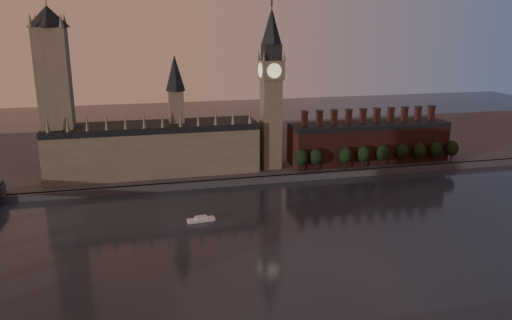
{
  "coord_description": "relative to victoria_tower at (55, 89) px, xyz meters",
  "views": [
    {
      "loc": [
        -75.58,
        -197.1,
        94.43
      ],
      "look_at": [
        -13.48,
        55.0,
        24.84
      ],
      "focal_mm": 35.0,
      "sensor_mm": 36.0,
      "label": 1
    }
  ],
  "objects": [
    {
      "name": "embankment_tree_5",
      "position": [
        217.36,
        -19.51,
        -45.62
      ],
      "size": [
        8.6,
        8.6,
        14.88
      ],
      "color": "black",
      "rests_on": "north_bank"
    },
    {
      "name": "ground",
      "position": [
        120.0,
        -115.0,
        -59.09
      ],
      "size": [
        900.0,
        900.0,
        0.0
      ],
      "primitive_type": "plane",
      "color": "black",
      "rests_on": "ground"
    },
    {
      "name": "embankment_tree_4",
      "position": [
        202.89,
        -20.89,
        -45.62
      ],
      "size": [
        8.6,
        8.6,
        14.88
      ],
      "color": "black",
      "rests_on": "north_bank"
    },
    {
      "name": "embankment_tree_1",
      "position": [
        156.01,
        -20.16,
        -45.62
      ],
      "size": [
        8.6,
        8.6,
        14.88
      ],
      "color": "black",
      "rests_on": "north_bank"
    },
    {
      "name": "embankment_tree_7",
      "position": [
        242.35,
        -20.66,
        -45.62
      ],
      "size": [
        8.6,
        8.6,
        14.88
      ],
      "color": "black",
      "rests_on": "north_bank"
    },
    {
      "name": "big_ben",
      "position": [
        130.0,
        -5.0,
        -2.26
      ],
      "size": [
        15.0,
        15.0,
        107.0
      ],
      "color": "#756C53",
      "rests_on": "north_bank"
    },
    {
      "name": "river_boat",
      "position": [
        73.54,
        -78.8,
        -58.04
      ],
      "size": [
        14.02,
        5.36,
        2.74
      ],
      "rotation": [
        0.0,
        0.0,
        0.11
      ],
      "color": "silver",
      "rests_on": "ground"
    },
    {
      "name": "chimney_block",
      "position": [
        200.0,
        -5.0,
        -41.27
      ],
      "size": [
        110.0,
        25.0,
        37.0
      ],
      "color": "#4A221C",
      "rests_on": "north_bank"
    },
    {
      "name": "embankment_tree_8",
      "position": [
        255.3,
        -20.84,
        -45.62
      ],
      "size": [
        8.6,
        8.6,
        14.88
      ],
      "color": "black",
      "rests_on": "north_bank"
    },
    {
      "name": "embankment_tree_0",
      "position": [
        146.1,
        -20.01,
        -45.62
      ],
      "size": [
        8.6,
        8.6,
        14.88
      ],
      "color": "black",
      "rests_on": "north_bank"
    },
    {
      "name": "palace_of_westminster",
      "position": [
        55.59,
        -0.09,
        -37.46
      ],
      "size": [
        130.0,
        30.3,
        74.0
      ],
      "color": "#756C53",
      "rests_on": "north_bank"
    },
    {
      "name": "embankment_tree_3",
      "position": [
        189.08,
        -20.55,
        -45.62
      ],
      "size": [
        8.6,
        8.6,
        14.88
      ],
      "color": "black",
      "rests_on": "north_bank"
    },
    {
      "name": "embankment_tree_6",
      "position": [
        229.61,
        -21.0,
        -45.62
      ],
      "size": [
        8.6,
        8.6,
        14.88
      ],
      "color": "black",
      "rests_on": "north_bank"
    },
    {
      "name": "victoria_tower",
      "position": [
        0.0,
        0.0,
        0.0
      ],
      "size": [
        24.0,
        24.0,
        108.0
      ],
      "color": "#756C53",
      "rests_on": "north_bank"
    },
    {
      "name": "embankment_tree_2",
      "position": [
        175.92,
        -21.36,
        -45.62
      ],
      "size": [
        8.6,
        8.6,
        14.88
      ],
      "color": "black",
      "rests_on": "north_bank"
    },
    {
      "name": "north_bank",
      "position": [
        120.0,
        63.04,
        -57.09
      ],
      "size": [
        900.0,
        182.0,
        4.0
      ],
      "color": "#434348",
      "rests_on": "ground"
    }
  ]
}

